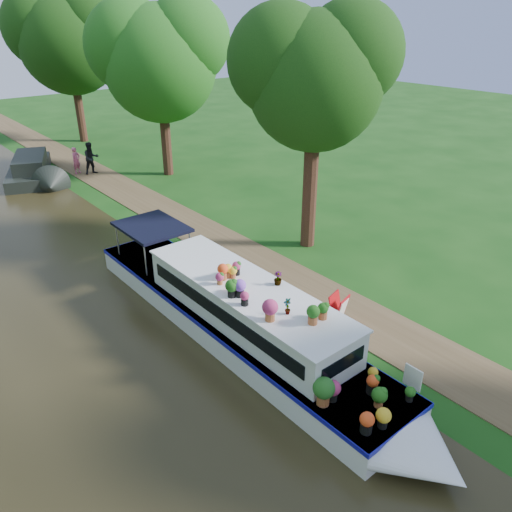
# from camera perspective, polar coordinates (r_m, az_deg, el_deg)

# --- Properties ---
(ground) EXTENTS (100.00, 100.00, 0.00)m
(ground) POSITION_cam_1_polar(r_m,az_deg,el_deg) (16.05, 3.82, -5.80)
(ground) COLOR #123D0F
(ground) RESTS_ON ground
(canal_water) EXTENTS (10.00, 100.00, 0.02)m
(canal_water) POSITION_cam_1_polar(r_m,az_deg,el_deg) (13.41, -15.87, -14.29)
(canal_water) COLOR black
(canal_water) RESTS_ON ground
(towpath) EXTENTS (2.20, 100.00, 0.03)m
(towpath) POSITION_cam_1_polar(r_m,az_deg,el_deg) (16.78, 6.82, -4.34)
(towpath) COLOR #4D3C24
(towpath) RESTS_ON ground
(plant_boat) EXTENTS (2.29, 13.52, 2.29)m
(plant_boat) POSITION_cam_1_polar(r_m,az_deg,el_deg) (13.93, -1.03, -7.08)
(plant_boat) COLOR white
(plant_boat) RESTS_ON canal_water
(tree_near_overhang) EXTENTS (5.52, 5.28, 8.99)m
(tree_near_overhang) POSITION_cam_1_polar(r_m,az_deg,el_deg) (18.56, 6.65, 20.21)
(tree_near_overhang) COLOR black
(tree_near_overhang) RESTS_ON ground
(tree_near_mid) EXTENTS (6.90, 6.60, 9.40)m
(tree_near_mid) POSITION_cam_1_polar(r_m,az_deg,el_deg) (28.58, -11.12, 21.67)
(tree_near_mid) COLOR black
(tree_near_mid) RESTS_ON ground
(tree_near_far) EXTENTS (7.59, 7.26, 10.30)m
(tree_near_far) POSITION_cam_1_polar(r_m,az_deg,el_deg) (38.33, -20.75, 22.56)
(tree_near_far) COLOR black
(tree_near_far) RESTS_ON ground
(second_boat) EXTENTS (4.13, 7.40, 1.34)m
(second_boat) POSITION_cam_1_polar(r_m,az_deg,el_deg) (30.90, -24.30, 9.03)
(second_boat) COLOR black
(second_boat) RESTS_ON canal_water
(sandwich_board) EXTENTS (0.64, 0.61, 0.96)m
(sandwich_board) POSITION_cam_1_polar(r_m,az_deg,el_deg) (15.14, 9.42, -6.23)
(sandwich_board) COLOR #B80D13
(sandwich_board) RESTS_ON towpath
(pedestrian_pink) EXTENTS (0.65, 0.55, 1.50)m
(pedestrian_pink) POSITION_cam_1_polar(r_m,az_deg,el_deg) (30.89, -19.85, 10.24)
(pedestrian_pink) COLOR #ED6184
(pedestrian_pink) RESTS_ON towpath
(pedestrian_dark) EXTENTS (0.89, 0.70, 1.81)m
(pedestrian_dark) POSITION_cam_1_polar(r_m,az_deg,el_deg) (30.47, -18.31, 10.57)
(pedestrian_dark) COLOR black
(pedestrian_dark) RESTS_ON towpath
(verge_plant) EXTENTS (0.46, 0.42, 0.43)m
(verge_plant) POSITION_cam_1_polar(r_m,az_deg,el_deg) (19.12, -7.79, 0.31)
(verge_plant) COLOR #2A6B20
(verge_plant) RESTS_ON ground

